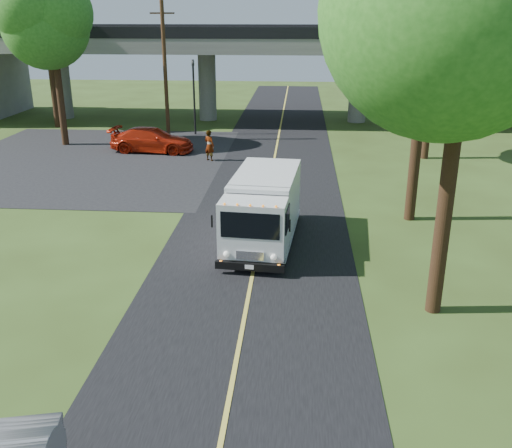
# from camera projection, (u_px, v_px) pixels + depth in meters

# --- Properties ---
(ground) EXTENTS (120.00, 120.00, 0.00)m
(ground) POSITION_uv_depth(u_px,v_px,m) (244.00, 320.00, 16.28)
(ground) COLOR #2E3F16
(ground) RESTS_ON ground
(road) EXTENTS (7.00, 90.00, 0.02)m
(road) POSITION_uv_depth(u_px,v_px,m) (265.00, 208.00, 25.62)
(road) COLOR black
(road) RESTS_ON ground
(parking_lot) EXTENTS (16.00, 18.00, 0.01)m
(parking_lot) POSITION_uv_depth(u_px,v_px,m) (89.00, 160.00, 33.88)
(parking_lot) COLOR black
(parking_lot) RESTS_ON ground
(lane_line) EXTENTS (0.12, 90.00, 0.01)m
(lane_line) POSITION_uv_depth(u_px,v_px,m) (265.00, 207.00, 25.62)
(lane_line) COLOR gold
(lane_line) RESTS_ON road
(overpass) EXTENTS (54.00, 10.00, 7.30)m
(overpass) POSITION_uv_depth(u_px,v_px,m) (282.00, 63.00, 44.59)
(overpass) COLOR slate
(overpass) RESTS_ON ground
(traffic_signal) EXTENTS (0.18, 0.22, 5.20)m
(traffic_signal) POSITION_uv_depth(u_px,v_px,m) (194.00, 89.00, 39.88)
(traffic_signal) COLOR black
(traffic_signal) RESTS_ON ground
(utility_pole) EXTENTS (1.60, 0.26, 9.00)m
(utility_pole) POSITION_uv_depth(u_px,v_px,m) (165.00, 71.00, 37.63)
(utility_pole) COLOR #472D19
(utility_pole) RESTS_ON ground
(tree_right_far) EXTENTS (5.77, 5.67, 10.99)m
(tree_right_far) POSITION_uv_depth(u_px,v_px,m) (444.00, 11.00, 31.27)
(tree_right_far) COLOR #382314
(tree_right_far) RESTS_ON ground
(tree_left_lot) EXTENTS (5.60, 5.50, 10.50)m
(tree_left_lot) POSITION_uv_depth(u_px,v_px,m) (53.00, 18.00, 34.90)
(tree_left_lot) COLOR #382314
(tree_left_lot) RESTS_ON ground
(tree_left_far) EXTENTS (5.26, 5.16, 9.89)m
(tree_left_far) POSITION_uv_depth(u_px,v_px,m) (47.00, 24.00, 40.88)
(tree_left_far) COLOR #382314
(tree_left_far) RESTS_ON ground
(step_van) EXTENTS (2.81, 6.38, 2.61)m
(step_van) POSITION_uv_depth(u_px,v_px,m) (263.00, 207.00, 21.29)
(step_van) COLOR silver
(step_van) RESTS_ON ground
(red_sedan) EXTENTS (5.33, 2.49, 1.50)m
(red_sedan) POSITION_uv_depth(u_px,v_px,m) (152.00, 140.00, 35.68)
(red_sedan) COLOR #A71D0A
(red_sedan) RESTS_ON ground
(pedestrian) EXTENTS (0.79, 0.72, 1.82)m
(pedestrian) POSITION_uv_depth(u_px,v_px,m) (209.00, 146.00, 33.44)
(pedestrian) COLOR gray
(pedestrian) RESTS_ON ground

